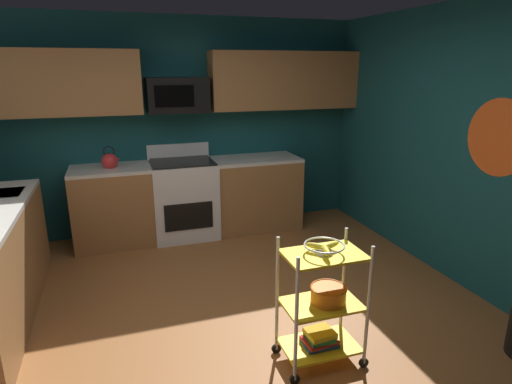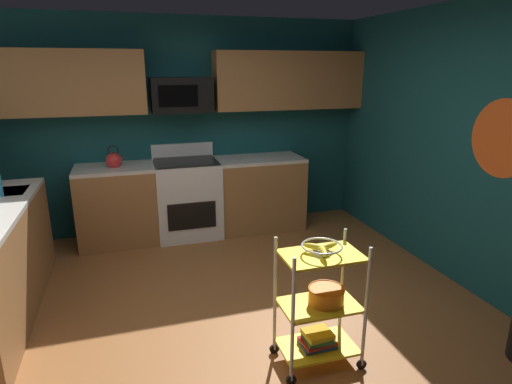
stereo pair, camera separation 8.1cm
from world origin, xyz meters
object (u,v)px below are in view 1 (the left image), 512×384
object	(u,v)px
rolling_cart	(321,304)
kettle	(110,161)
book_stack	(320,338)
fruit_bowl	(324,247)
microwave	(177,95)
mixing_bowl_large	(328,294)
oven_range	(184,198)

from	to	relation	value
rolling_cart	kettle	world-z (taller)	kettle
book_stack	kettle	world-z (taller)	kettle
fruit_bowl	book_stack	size ratio (longest dim) A/B	1.12
microwave	book_stack	xyz separation A→B (m)	(0.51, -2.78, -1.52)
fruit_bowl	kettle	bearing A→B (deg)	116.35
book_stack	mixing_bowl_large	bearing A→B (deg)	0.00
rolling_cart	fruit_bowl	size ratio (longest dim) A/B	3.36
oven_range	mixing_bowl_large	world-z (taller)	oven_range
mixing_bowl_large	book_stack	bearing A→B (deg)	180.00
book_stack	microwave	bearing A→B (deg)	100.46
rolling_cart	oven_range	bearing A→B (deg)	100.85
microwave	mixing_bowl_large	world-z (taller)	microwave
oven_range	kettle	bearing A→B (deg)	-179.73
rolling_cart	book_stack	bearing A→B (deg)	63.43
kettle	oven_range	bearing A→B (deg)	0.27
oven_range	kettle	world-z (taller)	kettle
rolling_cart	kettle	size ratio (longest dim) A/B	3.47
fruit_bowl	book_stack	world-z (taller)	fruit_bowl
book_stack	kettle	distance (m)	3.09
microwave	rolling_cart	world-z (taller)	microwave
mixing_bowl_large	kettle	world-z (taller)	kettle
oven_range	mixing_bowl_large	size ratio (longest dim) A/B	4.37
fruit_bowl	microwave	bearing A→B (deg)	100.46
oven_range	fruit_bowl	bearing A→B (deg)	-79.15
mixing_bowl_large	book_stack	distance (m)	0.34
microwave	mixing_bowl_large	distance (m)	3.07
mixing_bowl_large	book_stack	size ratio (longest dim) A/B	1.03
kettle	fruit_bowl	bearing A→B (deg)	-63.65
microwave	oven_range	bearing A→B (deg)	-89.74
fruit_bowl	mixing_bowl_large	xyz separation A→B (m)	(0.05, 0.00, -0.36)
microwave	rolling_cart	bearing A→B (deg)	-79.54
fruit_bowl	book_stack	xyz separation A→B (m)	(0.00, 0.00, -0.70)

